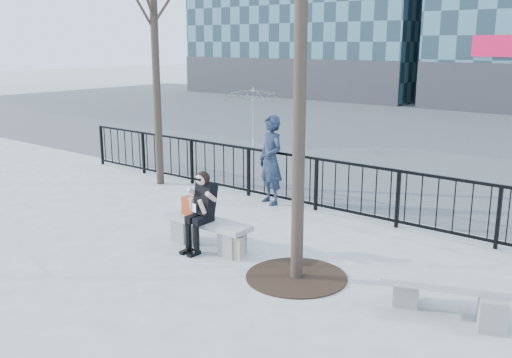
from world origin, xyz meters
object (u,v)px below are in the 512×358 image
Objects in this scene: bench_second at (448,293)px; standing_man at (271,160)px; seated_woman at (200,211)px; bench_main at (208,230)px.

standing_man is (-4.89, 2.67, 0.65)m from bench_second.
bench_second is 4.09m from seated_woman.
bench_second is at bearing 1.81° from bench_main.
standing_man reaches higher than bench_second.
bench_second is at bearing -7.82° from standing_man.
seated_woman reaches higher than bench_second.
bench_main is 1.00× the size of bench_second.
standing_man reaches higher than bench_main.
standing_man is at bearing 106.35° from bench_main.
bench_main is at bearing -52.81° from standing_man.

